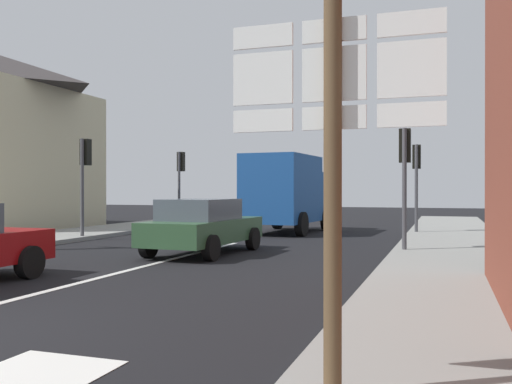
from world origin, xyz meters
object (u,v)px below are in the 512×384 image
(delivery_truck, at_px, (287,191))
(traffic_light_near_right, at_px, (405,161))
(traffic_light_near_left, at_px, (85,165))
(sedan_far, at_px, (203,225))
(route_sign_post, at_px, (333,153))
(traffic_light_far_right, at_px, (417,168))
(traffic_light_far_left, at_px, (180,171))

(delivery_truck, bearing_deg, traffic_light_near_right, -50.95)
(traffic_light_near_left, distance_m, traffic_light_near_right, 10.74)
(sedan_far, distance_m, traffic_light_near_left, 6.42)
(route_sign_post, xyz_separation_m, traffic_light_near_left, (-10.90, 12.05, 0.56))
(delivery_truck, distance_m, traffic_light_far_right, 5.06)
(traffic_light_near_left, xyz_separation_m, traffic_light_near_right, (10.70, -0.91, -0.08))
(traffic_light_far_right, bearing_deg, traffic_light_near_left, -152.31)
(traffic_light_near_left, bearing_deg, traffic_light_near_right, -4.86)
(traffic_light_near_left, distance_m, traffic_light_far_left, 7.34)
(route_sign_post, bearing_deg, traffic_light_far_right, 90.64)
(delivery_truck, xyz_separation_m, traffic_light_near_right, (4.97, -6.12, 0.83))
(traffic_light_near_right, xyz_separation_m, traffic_light_far_right, (0.00, 6.52, 0.05))
(route_sign_post, distance_m, traffic_light_far_right, 17.67)
(traffic_light_far_left, bearing_deg, delivery_truck, -20.38)
(delivery_truck, xyz_separation_m, route_sign_post, (5.16, -17.26, 0.35))
(delivery_truck, height_order, traffic_light_far_right, traffic_light_far_right)
(delivery_truck, height_order, traffic_light_far_left, traffic_light_far_left)
(traffic_light_near_left, bearing_deg, sedan_far, -25.07)
(traffic_light_near_left, height_order, traffic_light_far_left, traffic_light_far_left)
(sedan_far, distance_m, route_sign_post, 10.90)
(sedan_far, bearing_deg, route_sign_post, -60.62)
(traffic_light_near_left, relative_size, traffic_light_near_right, 1.03)
(sedan_far, distance_m, traffic_light_near_right, 5.66)
(sedan_far, xyz_separation_m, traffic_light_far_right, (5.12, 8.23, 1.76))
(sedan_far, relative_size, delivery_truck, 0.83)
(sedan_far, relative_size, traffic_light_far_left, 1.23)
(delivery_truck, bearing_deg, traffic_light_far_left, 159.62)
(route_sign_post, bearing_deg, traffic_light_near_right, 91.02)
(traffic_light_far_right, bearing_deg, sedan_far, -121.88)
(traffic_light_near_left, height_order, traffic_light_far_right, traffic_light_near_left)
(sedan_far, distance_m, delivery_truck, 7.88)
(traffic_light_far_left, height_order, traffic_light_far_right, traffic_light_far_left)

